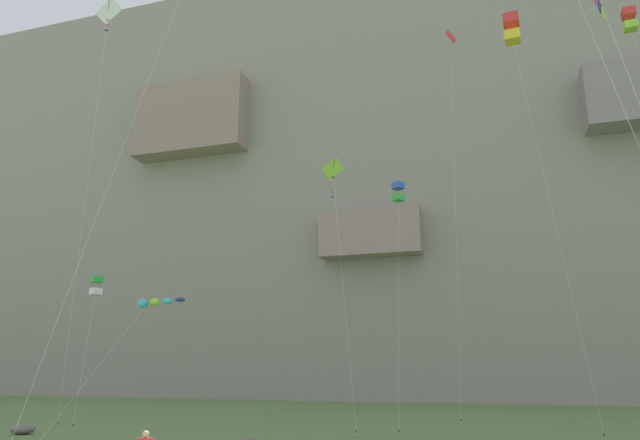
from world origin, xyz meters
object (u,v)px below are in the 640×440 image
(boulder_near_cliff_base, at_px, (23,429))
(kite_box_mid_right, at_px, (96,286))
(kite_box_upper_right, at_px, (630,21))
(kite_box_upper_mid, at_px, (398,193))
(kite_diamond_front_field, at_px, (334,179))
(kite_diamond_high_right, at_px, (452,60))
(kite_windsock_low_right, at_px, (154,303))
(kite_banner_upper_left, at_px, (599,10))
(kite_diamond_high_left, at_px, (107,21))
(kite_box_far_left, at_px, (512,29))

(boulder_near_cliff_base, height_order, kite_box_mid_right, kite_box_mid_right)
(kite_box_upper_right, bearing_deg, kite_box_upper_mid, -170.77)
(kite_box_upper_mid, bearing_deg, kite_box_mid_right, -176.29)
(kite_diamond_front_field, xyz_separation_m, kite_diamond_high_right, (7.79, 11.90, 14.48))
(kite_windsock_low_right, relative_size, kite_banner_upper_left, 0.46)
(kite_diamond_high_left, bearing_deg, kite_box_upper_mid, 8.63)
(boulder_near_cliff_base, xyz_separation_m, kite_box_mid_right, (-2.85, 8.26, 9.08))
(kite_banner_upper_left, bearing_deg, kite_windsock_low_right, 157.29)
(kite_box_upper_right, distance_m, kite_box_mid_right, 42.14)
(kite_banner_upper_left, bearing_deg, kite_box_upper_mid, 119.27)
(kite_box_upper_mid, xyz_separation_m, kite_diamond_high_right, (3.55, 10.96, 15.57))
(kite_box_upper_mid, relative_size, kite_windsock_low_right, 2.11)
(boulder_near_cliff_base, xyz_separation_m, kite_box_upper_right, (35.42, 12.30, 26.24))
(kite_box_mid_right, relative_size, kite_banner_upper_left, 0.62)
(kite_windsock_low_right, relative_size, kite_diamond_high_right, 0.22)
(boulder_near_cliff_base, height_order, kite_box_upper_mid, kite_box_upper_mid)
(kite_windsock_low_right, bearing_deg, kite_diamond_high_left, 154.08)
(kite_diamond_high_left, bearing_deg, kite_box_far_left, 10.78)
(kite_box_upper_mid, relative_size, kite_diamond_high_right, 0.46)
(kite_box_upper_mid, xyz_separation_m, kite_box_mid_right, (-22.33, -1.45, -5.53))
(boulder_near_cliff_base, xyz_separation_m, kite_box_upper_mid, (19.48, 9.71, 14.62))
(kite_box_upper_mid, xyz_separation_m, kite_banner_upper_left, (9.76, -17.41, 0.27))
(kite_box_upper_right, bearing_deg, kite_diamond_high_left, -171.12)
(kite_windsock_low_right, bearing_deg, kite_diamond_front_field, 38.06)
(kite_box_mid_right, distance_m, kite_box_far_left, 35.72)
(kite_diamond_front_field, height_order, kite_diamond_high_right, kite_diamond_high_right)
(kite_diamond_high_left, distance_m, kite_diamond_front_field, 23.19)
(kite_box_mid_right, relative_size, kite_windsock_low_right, 1.36)
(kite_windsock_low_right, bearing_deg, kite_box_mid_right, 145.33)
(kite_diamond_high_right, bearing_deg, boulder_near_cliff_base, -138.11)
(kite_box_upper_mid, relative_size, kite_banner_upper_left, 0.96)
(kite_diamond_high_left, relative_size, kite_diamond_high_right, 0.96)
(boulder_near_cliff_base, relative_size, kite_diamond_high_right, 0.05)
(boulder_near_cliff_base, xyz_separation_m, kite_banner_upper_left, (29.24, -7.70, 14.89))
(boulder_near_cliff_base, xyz_separation_m, kite_diamond_front_field, (15.24, 8.76, 15.71))
(kite_box_upper_right, xyz_separation_m, kite_banner_upper_left, (-6.18, -20.00, -11.35))
(kite_diamond_high_right, bearing_deg, kite_box_mid_right, -154.39)
(kite_diamond_front_field, bearing_deg, kite_diamond_high_left, -172.31)
(kite_box_mid_right, distance_m, kite_banner_upper_left, 36.31)
(kite_diamond_high_left, bearing_deg, kite_box_upper_right, 8.88)
(kite_box_upper_mid, distance_m, kite_windsock_low_right, 17.11)
(kite_box_upper_mid, distance_m, kite_diamond_high_right, 19.37)
(kite_diamond_high_left, distance_m, kite_box_far_left, 31.30)
(kite_box_mid_right, bearing_deg, kite_banner_upper_left, -26.45)
(kite_box_upper_right, relative_size, kite_box_upper_mid, 1.76)
(kite_diamond_front_field, relative_size, kite_diamond_high_right, 0.52)
(kite_box_upper_right, height_order, kite_box_far_left, kite_box_far_left)
(kite_box_far_left, xyz_separation_m, kite_windsock_low_right, (-21.38, -10.30, -20.15))
(kite_box_upper_right, xyz_separation_m, kite_box_mid_right, (-38.27, -4.04, -17.16))
(boulder_near_cliff_base, height_order, kite_box_upper_right, kite_box_upper_right)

